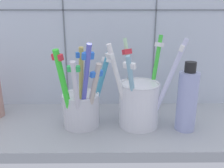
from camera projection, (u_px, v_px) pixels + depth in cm
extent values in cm
cube|color=#9EA3A8|center=(112.00, 127.00, 49.06)|extent=(64.00, 22.00, 2.00)
cube|color=silver|center=(111.00, 21.00, 54.26)|extent=(64.00, 2.00, 45.00)
cube|color=slate|center=(66.00, 22.00, 53.11)|extent=(0.30, 0.20, 45.00)
cube|color=slate|center=(157.00, 22.00, 53.31)|extent=(0.30, 0.20, 45.00)
cube|color=slate|center=(112.00, 10.00, 52.47)|extent=(64.00, 0.20, 0.30)
cylinder|color=silver|center=(83.00, 110.00, 47.04)|extent=(7.46, 7.46, 6.64)
torus|color=silver|center=(83.00, 95.00, 46.07)|extent=(7.59, 7.59, 0.50)
cylinder|color=tan|center=(84.00, 89.00, 43.44)|extent=(1.91, 3.17, 16.34)
cube|color=blue|center=(83.00, 55.00, 40.69)|extent=(2.01, 1.41, 1.03)
cylinder|color=silver|center=(79.00, 98.00, 41.88)|extent=(1.00, 5.84, 14.63)
cube|color=green|center=(76.00, 69.00, 38.33)|extent=(2.17, 0.95, 1.14)
cylinder|color=#575CCA|center=(87.00, 89.00, 42.12)|extent=(3.76, 6.74, 17.47)
cube|color=blue|center=(90.00, 56.00, 38.33)|extent=(2.27, 1.75, 1.33)
cylinder|color=#39E836|center=(68.00, 92.00, 42.51)|extent=(3.32, 4.59, 16.26)
cube|color=#E5333F|center=(60.00, 57.00, 39.36)|extent=(2.28, 1.93, 1.23)
cylinder|color=#4096BB|center=(101.00, 88.00, 47.46)|extent=(5.59, 4.63, 14.57)
cube|color=white|center=(109.00, 60.00, 46.96)|extent=(2.20, 2.48, 1.01)
cylinder|color=beige|center=(94.00, 97.00, 43.31)|extent=(4.32, 4.87, 13.83)
cube|color=blue|center=(99.00, 74.00, 40.79)|extent=(2.50, 2.31, 1.16)
cylinder|color=white|center=(141.00, 105.00, 46.82)|extent=(8.14, 8.14, 8.92)
torus|color=silver|center=(142.00, 84.00, 45.51)|extent=(8.23, 8.23, 0.50)
cylinder|color=#87B8CD|center=(135.00, 94.00, 42.93)|extent=(3.71, 4.94, 15.19)
cube|color=white|center=(132.00, 66.00, 39.95)|extent=(2.42, 2.06, 1.16)
cylinder|color=silver|center=(169.00, 86.00, 43.08)|extent=(6.31, 3.45, 17.98)
cube|color=white|center=(185.00, 48.00, 40.10)|extent=(1.78, 2.34, 1.21)
cylinder|color=#B7E4B7|center=(133.00, 80.00, 48.21)|extent=(3.72, 4.24, 17.21)
cube|color=#E5333F|center=(129.00, 52.00, 47.48)|extent=(2.26, 2.14, 1.23)
cylinder|color=white|center=(122.00, 87.00, 43.62)|extent=(5.55, 3.77, 17.03)
cube|color=white|center=(115.00, 56.00, 40.92)|extent=(1.89, 2.21, 1.12)
cylinder|color=#42D83F|center=(156.00, 79.00, 47.87)|extent=(3.52, 2.78, 17.89)
cube|color=white|center=(161.00, 45.00, 46.43)|extent=(1.80, 2.03, 0.95)
cylinder|color=#A2ABDC|center=(189.00, 102.00, 44.57)|extent=(3.88, 3.88, 11.73)
cylinder|color=black|center=(193.00, 67.00, 42.56)|extent=(2.13, 2.13, 2.00)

